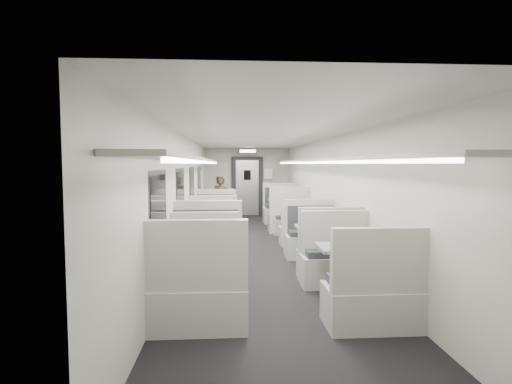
{
  "coord_description": "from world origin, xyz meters",
  "views": [
    {
      "loc": [
        -0.61,
        -8.19,
        1.85
      ],
      "look_at": [
        0.03,
        1.64,
        1.15
      ],
      "focal_mm": 28.0,
      "sensor_mm": 36.0,
      "label": 1
    }
  ],
  "objects": [
    {
      "name": "booth_right_b",
      "position": [
        1.0,
        1.43,
        0.35
      ],
      "size": [
        0.96,
        1.95,
        1.04
      ],
      "color": "#B0ACA5",
      "rests_on": "room"
    },
    {
      "name": "luggage_rack_left",
      "position": [
        -1.24,
        -0.3,
        1.92
      ],
      "size": [
        0.46,
        10.4,
        0.09
      ],
      "color": "#B0ACA5",
      "rests_on": "room"
    },
    {
      "name": "window_c",
      "position": [
        -1.49,
        -1.0,
        1.35
      ],
      "size": [
        0.02,
        1.18,
        0.84
      ],
      "primitive_type": "cube",
      "color": "black",
      "rests_on": "room"
    },
    {
      "name": "exit_sign",
      "position": [
        0.0,
        5.44,
        2.28
      ],
      "size": [
        0.62,
        0.12,
        0.16
      ],
      "color": "black",
      "rests_on": "room"
    },
    {
      "name": "window_b",
      "position": [
        -1.49,
        1.2,
        1.35
      ],
      "size": [
        0.02,
        1.18,
        0.84
      ],
      "primitive_type": "cube",
      "color": "black",
      "rests_on": "room"
    },
    {
      "name": "room",
      "position": [
        0.0,
        0.0,
        1.2
      ],
      "size": [
        3.24,
        12.24,
        2.64
      ],
      "color": "black",
      "rests_on": "ground"
    },
    {
      "name": "booth_left_c",
      "position": [
        -1.0,
        -1.25,
        0.38
      ],
      "size": [
        1.04,
        2.11,
        1.13
      ],
      "color": "#B0ACA5",
      "rests_on": "room"
    },
    {
      "name": "booth_right_a",
      "position": [
        1.0,
        3.28,
        0.42
      ],
      "size": [
        1.14,
        2.32,
        1.24
      ],
      "color": "#B0ACA5",
      "rests_on": "room"
    },
    {
      "name": "window_d",
      "position": [
        -1.49,
        -3.2,
        1.35
      ],
      "size": [
        0.02,
        1.18,
        0.84
      ],
      "primitive_type": "cube",
      "color": "black",
      "rests_on": "room"
    },
    {
      "name": "vestibule_door",
      "position": [
        0.0,
        5.93,
        1.04
      ],
      "size": [
        1.1,
        0.13,
        2.1
      ],
      "color": "black",
      "rests_on": "room"
    },
    {
      "name": "booth_left_a",
      "position": [
        -1.0,
        3.64,
        0.35
      ],
      "size": [
        0.97,
        1.97,
        1.05
      ],
      "color": "#B0ACA5",
      "rests_on": "room"
    },
    {
      "name": "passenger",
      "position": [
        -0.88,
        3.09,
        0.77
      ],
      "size": [
        0.65,
        0.53,
        1.53
      ],
      "primitive_type": "imported",
      "rotation": [
        0.0,
        0.0,
        -0.34
      ],
      "color": "black",
      "rests_on": "room"
    },
    {
      "name": "booth_left_b",
      "position": [
        -1.0,
        1.43,
        0.39
      ],
      "size": [
        1.08,
        2.18,
        1.17
      ],
      "color": "#B0ACA5",
      "rests_on": "room"
    },
    {
      "name": "window_a",
      "position": [
        -1.49,
        3.4,
        1.35
      ],
      "size": [
        0.02,
        1.18,
        0.84
      ],
      "primitive_type": "cube",
      "color": "black",
      "rests_on": "room"
    },
    {
      "name": "booth_right_c",
      "position": [
        1.0,
        -1.25,
        0.38
      ],
      "size": [
        1.05,
        2.12,
        1.13
      ],
      "color": "#B0ACA5",
      "rests_on": "room"
    },
    {
      "name": "luggage_rack_right",
      "position": [
        1.24,
        -0.3,
        1.92
      ],
      "size": [
        0.46,
        10.4,
        0.09
      ],
      "color": "#B0ACA5",
      "rests_on": "room"
    },
    {
      "name": "wall_notice",
      "position": [
        0.75,
        5.92,
        1.5
      ],
      "size": [
        0.32,
        0.02,
        0.4
      ],
      "primitive_type": "cube",
      "color": "white",
      "rests_on": "room"
    },
    {
      "name": "booth_right_d",
      "position": [
        1.0,
        -3.07,
        0.39
      ],
      "size": [
        1.08,
        2.19,
        1.17
      ],
      "color": "#B0ACA5",
      "rests_on": "room"
    },
    {
      "name": "booth_left_d",
      "position": [
        -1.0,
        -2.9,
        0.42
      ],
      "size": [
        1.16,
        2.35,
        1.26
      ],
      "color": "#B0ACA5",
      "rests_on": "room"
    }
  ]
}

